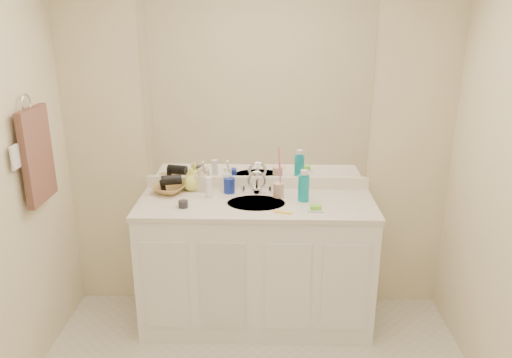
{
  "coord_description": "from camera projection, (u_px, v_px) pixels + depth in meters",
  "views": [
    {
      "loc": [
        0.07,
        -1.94,
        2.04
      ],
      "look_at": [
        0.0,
        0.97,
        1.05
      ],
      "focal_mm": 35.0,
      "sensor_mm": 36.0,
      "label": 1
    }
  ],
  "objects": [
    {
      "name": "faucet",
      "position": [
        257.0,
        185.0,
        3.31
      ],
      "size": [
        0.02,
        0.02,
        0.11
      ],
      "primitive_type": "cylinder",
      "color": "silver",
      "rests_on": "countertop"
    },
    {
      "name": "sink_basin",
      "position": [
        256.0,
        205.0,
        3.17
      ],
      "size": [
        0.37,
        0.37,
        0.02
      ],
      "primitive_type": "cylinder",
      "color": "beige",
      "rests_on": "countertop"
    },
    {
      "name": "soap_bottle_white",
      "position": [
        226.0,
        179.0,
        3.34
      ],
      "size": [
        0.07,
        0.07,
        0.17
      ],
      "primitive_type": "imported",
      "rotation": [
        0.0,
        0.0,
        -0.02
      ],
      "color": "white",
      "rests_on": "countertop"
    },
    {
      "name": "wicker_basket",
      "position": [
        169.0,
        189.0,
        3.33
      ],
      "size": [
        0.27,
        0.27,
        0.05
      ],
      "primitive_type": "imported",
      "rotation": [
        0.0,
        0.0,
        -0.38
      ],
      "color": "#A57B42",
      "rests_on": "countertop"
    },
    {
      "name": "countertop",
      "position": [
        256.0,
        204.0,
        3.19
      ],
      "size": [
        1.52,
        0.57,
        0.03
      ],
      "primitive_type": "cube",
      "color": "silver",
      "rests_on": "vanity_cabinet"
    },
    {
      "name": "mirror",
      "position": [
        257.0,
        88.0,
        3.22
      ],
      "size": [
        1.48,
        0.01,
        1.2
      ],
      "primitive_type": "cube",
      "color": "white",
      "rests_on": "wall_back"
    },
    {
      "name": "backsplash",
      "position": [
        257.0,
        182.0,
        3.41
      ],
      "size": [
        1.52,
        0.03,
        0.08
      ],
      "primitive_type": "cube",
      "color": "white",
      "rests_on": "countertop"
    },
    {
      "name": "vanity_cabinet",
      "position": [
        256.0,
        265.0,
        3.33
      ],
      "size": [
        1.5,
        0.55,
        0.85
      ],
      "primitive_type": "cube",
      "color": "white",
      "rests_on": "floor"
    },
    {
      "name": "soap_dish",
      "position": [
        315.0,
        210.0,
        3.04
      ],
      "size": [
        0.09,
        0.08,
        0.01
      ],
      "primitive_type": "cube",
      "rotation": [
        0.0,
        0.0,
        0.0
      ],
      "color": "silver",
      "rests_on": "countertop"
    },
    {
      "name": "mouthwash_bottle",
      "position": [
        304.0,
        188.0,
        3.17
      ],
      "size": [
        0.09,
        0.09,
        0.17
      ],
      "primitive_type": "cylinder",
      "rotation": [
        0.0,
        0.0,
        -0.22
      ],
      "color": "#0E98A9",
      "rests_on": "countertop"
    },
    {
      "name": "blue_mug",
      "position": [
        229.0,
        185.0,
        3.32
      ],
      "size": [
        0.08,
        0.08,
        0.1
      ],
      "primitive_type": "cylinder",
      "rotation": [
        0.0,
        0.0,
        0.02
      ],
      "color": "navy",
      "rests_on": "countertop"
    },
    {
      "name": "green_soap",
      "position": [
        315.0,
        207.0,
        3.03
      ],
      "size": [
        0.07,
        0.05,
        0.02
      ],
      "primitive_type": "cube",
      "rotation": [
        0.0,
        0.0,
        0.04
      ],
      "color": "#79D935",
      "rests_on": "soap_dish"
    },
    {
      "name": "tan_cup",
      "position": [
        278.0,
        190.0,
        3.25
      ],
      "size": [
        0.08,
        0.08,
        0.09
      ],
      "primitive_type": "cylinder",
      "rotation": [
        0.0,
        0.0,
        0.17
      ],
      "color": "#CEAB91",
      "rests_on": "countertop"
    },
    {
      "name": "soap_bottle_yellow",
      "position": [
        191.0,
        179.0,
        3.36
      ],
      "size": [
        0.14,
        0.14,
        0.15
      ],
      "primitive_type": "imported",
      "rotation": [
        0.0,
        0.0,
        0.21
      ],
      "color": "#E2E85A",
      "rests_on": "countertop"
    },
    {
      "name": "dark_jar",
      "position": [
        183.0,
        204.0,
        3.09
      ],
      "size": [
        0.07,
        0.07,
        0.04
      ],
      "primitive_type": "cylinder",
      "rotation": [
        0.0,
        0.0,
        -0.11
      ],
      "color": "#27272C",
      "rests_on": "countertop"
    },
    {
      "name": "extra_white_bottle",
      "position": [
        209.0,
        187.0,
        3.23
      ],
      "size": [
        0.06,
        0.06,
        0.14
      ],
      "primitive_type": "cylinder",
      "rotation": [
        0.0,
        0.0,
        -0.35
      ],
      "color": "white",
      "rests_on": "countertop"
    },
    {
      "name": "hand_towel",
      "position": [
        37.0,
        155.0,
        2.85
      ],
      "size": [
        0.04,
        0.32,
        0.55
      ],
      "primitive_type": "cube",
      "color": "#4D3029",
      "rests_on": "towel_ring"
    },
    {
      "name": "switch_plate",
      "position": [
        15.0,
        157.0,
        2.65
      ],
      "size": [
        0.01,
        0.08,
        0.13
      ],
      "primitive_type": "cube",
      "color": "white",
      "rests_on": "wall_left"
    },
    {
      "name": "hair_dryer",
      "position": [
        171.0,
        180.0,
        3.31
      ],
      "size": [
        0.15,
        0.1,
        0.07
      ],
      "primitive_type": "cylinder",
      "rotation": [
        0.0,
        1.57,
        0.26
      ],
      "color": "black",
      "rests_on": "wicker_basket"
    },
    {
      "name": "orange_comb",
      "position": [
        283.0,
        212.0,
        3.01
      ],
      "size": [
        0.11,
        0.06,
        0.0
      ],
      "primitive_type": "cube",
      "rotation": [
        0.0,
        0.0,
        -0.3
      ],
      "color": "yellow",
      "rests_on": "countertop"
    },
    {
      "name": "soap_bottle_cream",
      "position": [
        201.0,
        179.0,
        3.35
      ],
      "size": [
        0.09,
        0.09,
        0.16
      ],
      "primitive_type": "imported",
      "rotation": [
        0.0,
        0.0,
        -0.27
      ],
      "color": "beige",
      "rests_on": "countertop"
    },
    {
      "name": "towel_ring",
      "position": [
        26.0,
        103.0,
        2.76
      ],
      "size": [
        0.01,
        0.11,
        0.11
      ],
      "primitive_type": "torus",
      "rotation": [
        0.0,
        1.57,
        0.0
      ],
      "color": "silver",
      "rests_on": "wall_left"
    },
    {
      "name": "wall_back",
      "position": [
        257.0,
        142.0,
        3.34
      ],
      "size": [
        2.6,
        0.02,
        2.4
      ],
      "primitive_type": "cube",
      "color": "beige",
      "rests_on": "floor"
    },
    {
      "name": "toothbrush",
      "position": [
        280.0,
        175.0,
        3.21
      ],
      "size": [
        0.02,
        0.04,
        0.18
      ],
      "primitive_type": "cylinder",
      "rotation": [
        0.14,
        0.0,
        -0.37
      ],
      "color": "#FF43A4",
      "rests_on": "tan_cup"
    }
  ]
}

